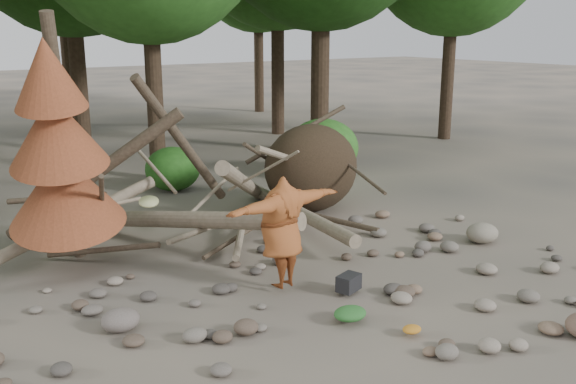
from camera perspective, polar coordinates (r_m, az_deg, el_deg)
ground at (r=9.98m, az=4.69°, el=-9.64°), size 120.00×120.00×0.00m
deadfall_pile at (r=14.07m, az=0.31°, el=1.66°), size 8.55×5.24×3.30m
dead_conifer at (r=10.92m, az=-19.67°, el=3.29°), size 2.06×2.16×4.35m
bush_mid at (r=16.61m, az=-10.21°, el=2.04°), size 1.40×1.40×1.12m
bush_right at (r=18.01m, az=3.11°, el=3.99°), size 2.00×2.00×1.60m
frisbee_thrower at (r=10.00m, az=-0.56°, el=-3.57°), size 3.40×0.84×1.79m
backpack at (r=10.20m, az=5.41°, el=-8.33°), size 0.45×0.36×0.26m
cloth_green at (r=9.28m, az=5.53°, el=-10.98°), size 0.49×0.41×0.18m
cloth_orange at (r=9.06m, az=10.94°, el=-12.17°), size 0.28×0.23×0.10m
boulder_mid_right at (r=13.02m, az=16.88°, el=-3.50°), size 0.64×0.58×0.39m
boulder_mid_left at (r=9.29m, az=-14.67°, el=-10.94°), size 0.53×0.48×0.32m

